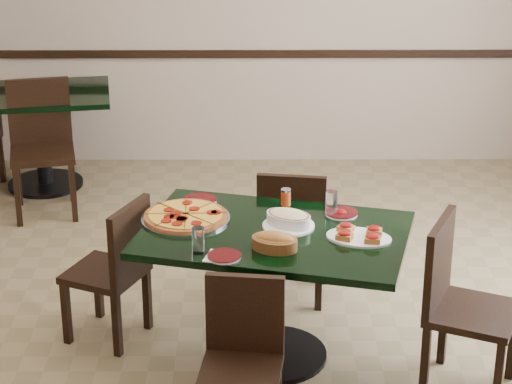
{
  "coord_description": "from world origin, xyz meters",
  "views": [
    {
      "loc": [
        -0.0,
        -4.99,
        2.9
      ],
      "look_at": [
        0.02,
        0.0,
        0.84
      ],
      "focal_mm": 70.0,
      "sensor_mm": 36.0,
      "label": 1
    }
  ],
  "objects_px": {
    "chair_right": "(458,297)",
    "lasagna_casserole": "(289,219)",
    "back_chair_near": "(41,139)",
    "pepperoni_pizza": "(186,216)",
    "chair_left": "(116,265)",
    "main_table": "(274,263)",
    "bruschetta_platter": "(359,235)",
    "chair_far": "(293,229)",
    "chair_near": "(243,353)",
    "bread_basket": "(275,242)",
    "back_table": "(40,121)"
  },
  "relations": [
    {
      "from": "back_table",
      "to": "bread_basket",
      "type": "xyz_separation_m",
      "value": [
        1.71,
        -2.71,
        0.27
      ]
    },
    {
      "from": "lasagna_casserole",
      "to": "bread_basket",
      "type": "xyz_separation_m",
      "value": [
        -0.08,
        -0.27,
        -0.01
      ]
    },
    {
      "from": "pepperoni_pizza",
      "to": "bread_basket",
      "type": "xyz_separation_m",
      "value": [
        0.46,
        -0.37,
        0.02
      ]
    },
    {
      "from": "back_table",
      "to": "chair_near",
      "type": "height_order",
      "value": "chair_near"
    },
    {
      "from": "back_table",
      "to": "chair_far",
      "type": "bearing_deg",
      "value": -53.9
    },
    {
      "from": "bread_basket",
      "to": "bruschetta_platter",
      "type": "xyz_separation_m",
      "value": [
        0.43,
        0.12,
        -0.02
      ]
    },
    {
      "from": "lasagna_casserole",
      "to": "main_table",
      "type": "bearing_deg",
      "value": -111.31
    },
    {
      "from": "chair_near",
      "to": "chair_right",
      "type": "height_order",
      "value": "chair_right"
    },
    {
      "from": "back_chair_near",
      "to": "bruschetta_platter",
      "type": "relative_size",
      "value": 2.44
    },
    {
      "from": "pepperoni_pizza",
      "to": "bruschetta_platter",
      "type": "height_order",
      "value": "bruschetta_platter"
    },
    {
      "from": "pepperoni_pizza",
      "to": "lasagna_casserole",
      "type": "bearing_deg",
      "value": -10.49
    },
    {
      "from": "back_chair_near",
      "to": "pepperoni_pizza",
      "type": "bearing_deg",
      "value": -70.55
    },
    {
      "from": "chair_far",
      "to": "chair_right",
      "type": "relative_size",
      "value": 0.93
    },
    {
      "from": "chair_right",
      "to": "chair_left",
      "type": "height_order",
      "value": "chair_right"
    },
    {
      "from": "chair_near",
      "to": "chair_right",
      "type": "xyz_separation_m",
      "value": [
        1.08,
        0.41,
        0.07
      ]
    },
    {
      "from": "bread_basket",
      "to": "chair_left",
      "type": "bearing_deg",
      "value": 172.8
    },
    {
      "from": "chair_near",
      "to": "back_chair_near",
      "type": "bearing_deg",
      "value": 125.18
    },
    {
      "from": "chair_far",
      "to": "chair_right",
      "type": "xyz_separation_m",
      "value": [
        0.79,
        -0.91,
        0.04
      ]
    },
    {
      "from": "chair_left",
      "to": "bread_basket",
      "type": "xyz_separation_m",
      "value": [
        0.85,
        -0.41,
        0.33
      ]
    },
    {
      "from": "chair_right",
      "to": "back_chair_near",
      "type": "height_order",
      "value": "back_chair_near"
    },
    {
      "from": "chair_right",
      "to": "bread_basket",
      "type": "xyz_separation_m",
      "value": [
        -0.92,
        0.06,
        0.28
      ]
    },
    {
      "from": "chair_far",
      "to": "bruschetta_platter",
      "type": "xyz_separation_m",
      "value": [
        0.3,
        -0.73,
        0.3
      ]
    },
    {
      "from": "chair_right",
      "to": "main_table",
      "type": "bearing_deg",
      "value": 98.08
    },
    {
      "from": "chair_right",
      "to": "lasagna_casserole",
      "type": "height_order",
      "value": "chair_right"
    },
    {
      "from": "chair_near",
      "to": "back_chair_near",
      "type": "relative_size",
      "value": 0.83
    },
    {
      "from": "lasagna_casserole",
      "to": "bruschetta_platter",
      "type": "relative_size",
      "value": 0.75
    },
    {
      "from": "chair_left",
      "to": "bruschetta_platter",
      "type": "bearing_deg",
      "value": 101.48
    },
    {
      "from": "chair_far",
      "to": "chair_near",
      "type": "height_order",
      "value": "chair_far"
    },
    {
      "from": "chair_right",
      "to": "chair_left",
      "type": "relative_size",
      "value": 1.1
    },
    {
      "from": "back_table",
      "to": "chair_far",
      "type": "xyz_separation_m",
      "value": [
        1.84,
        -1.86,
        -0.05
      ]
    },
    {
      "from": "chair_near",
      "to": "bruschetta_platter",
      "type": "bearing_deg",
      "value": 51.71
    },
    {
      "from": "main_table",
      "to": "pepperoni_pizza",
      "type": "xyz_separation_m",
      "value": [
        -0.47,
        0.16,
        0.2
      ]
    },
    {
      "from": "bread_basket",
      "to": "bruschetta_platter",
      "type": "distance_m",
      "value": 0.45
    },
    {
      "from": "chair_near",
      "to": "bread_basket",
      "type": "height_order",
      "value": "bread_basket"
    },
    {
      "from": "main_table",
      "to": "bread_basket",
      "type": "xyz_separation_m",
      "value": [
        -0.0,
        -0.21,
        0.22
      ]
    },
    {
      "from": "back_table",
      "to": "bread_basket",
      "type": "distance_m",
      "value": 3.22
    },
    {
      "from": "main_table",
      "to": "lasagna_casserole",
      "type": "xyz_separation_m",
      "value": [
        0.08,
        0.06,
        0.23
      ]
    },
    {
      "from": "bread_basket",
      "to": "bruschetta_platter",
      "type": "bearing_deg",
      "value": 33.69
    },
    {
      "from": "chair_right",
      "to": "chair_near",
      "type": "bearing_deg",
      "value": 135.02
    },
    {
      "from": "main_table",
      "to": "back_table",
      "type": "xyz_separation_m",
      "value": [
        -1.72,
        2.5,
        -0.04
      ]
    },
    {
      "from": "pepperoni_pizza",
      "to": "chair_far",
      "type": "bearing_deg",
      "value": 39.1
    },
    {
      "from": "lasagna_casserole",
      "to": "bread_basket",
      "type": "distance_m",
      "value": 0.28
    },
    {
      "from": "chair_left",
      "to": "back_chair_near",
      "type": "relative_size",
      "value": 0.87
    },
    {
      "from": "back_chair_near",
      "to": "chair_right",
      "type": "bearing_deg",
      "value": -54.34
    },
    {
      "from": "main_table",
      "to": "chair_near",
      "type": "xyz_separation_m",
      "value": [
        -0.16,
        -0.67,
        -0.13
      ]
    },
    {
      "from": "bruschetta_platter",
      "to": "back_table",
      "type": "bearing_deg",
      "value": 147.02
    },
    {
      "from": "pepperoni_pizza",
      "to": "chair_near",
      "type": "bearing_deg",
      "value": -69.72
    },
    {
      "from": "chair_far",
      "to": "bruschetta_platter",
      "type": "relative_size",
      "value": 2.17
    },
    {
      "from": "bruschetta_platter",
      "to": "chair_left",
      "type": "bearing_deg",
      "value": -175.52
    },
    {
      "from": "main_table",
      "to": "chair_far",
      "type": "distance_m",
      "value": 0.66
    }
  ]
}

